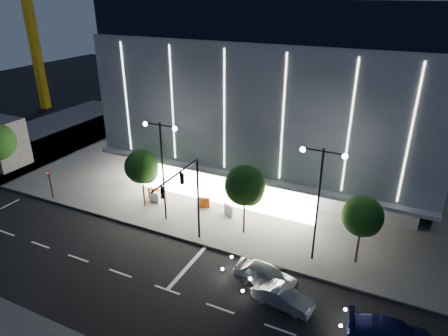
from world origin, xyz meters
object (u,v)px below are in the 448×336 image
barrier_d (229,210)px  barrier_c (204,202)px  car_third (393,334)px  barrier_a (154,193)px  tree_left (142,168)px  barrier_b (155,197)px  ped_signal_far (50,182)px  car_lead (266,275)px  street_lamp_west (162,158)px  traffic_mast (188,191)px  street_lamp_east (319,190)px  car_second (283,297)px  tree_right (363,218)px  tree_mid (245,187)px

barrier_d → barrier_c: bearing=-162.9°
car_third → barrier_a: bearing=61.7°
tree_left → barrier_a: 3.87m
barrier_b → barrier_c: (4.70, 1.08, 0.00)m
ped_signal_far → barrier_d: 17.35m
car_lead → car_third: bearing=-94.5°
barrier_a → barrier_d: same height
ped_signal_far → barrier_c: 14.86m
car_third → barrier_a: size_ratio=4.52×
street_lamp_west → tree_left: bearing=161.1°
tree_left → barrier_c: bearing=24.4°
street_lamp_west → barrier_a: 6.86m
traffic_mast → street_lamp_east: 9.43m
traffic_mast → car_third: size_ratio=1.42×
ped_signal_far → barrier_b: ped_signal_far is taller
street_lamp_east → car_second: bearing=-95.6°
car_second → car_third: car_third is taller
tree_right → street_lamp_east: bearing=-161.4°
traffic_mast → street_lamp_east: street_lamp_east is taller
tree_right → car_third: size_ratio=1.11×
traffic_mast → barrier_b: 9.36m
tree_mid → car_second: 9.22m
barrier_d → barrier_b: bearing=-151.3°
street_lamp_west → ped_signal_far: bearing=-172.9°
tree_left → tree_mid: (10.00, 0.00, 0.30)m
traffic_mast → barrier_c: 7.65m
traffic_mast → tree_left: size_ratio=1.24×
barrier_c → barrier_b: bearing=177.5°
car_lead → car_second: (1.66, -1.40, -0.11)m
barrier_d → street_lamp_west: bearing=-124.8°
ped_signal_far → barrier_a: ped_signal_far is taller
ped_signal_far → barrier_d: bearing=15.2°
tree_right → car_lead: bearing=-135.8°
barrier_c → barrier_a: bearing=169.1°
barrier_a → street_lamp_west: bearing=-54.8°
tree_mid → barrier_a: tree_mid is taller
street_lamp_west → barrier_a: street_lamp_west is taller
street_lamp_east → tree_right: (3.03, 1.02, -2.07)m
tree_left → car_third: tree_left is taller
car_second → barrier_c: car_second is taller
street_lamp_west → car_second: size_ratio=2.27×
street_lamp_east → tree_left: 16.12m
car_lead → car_second: bearing=-123.5°
car_lead → car_third: car_lead is taller
street_lamp_west → car_third: size_ratio=1.81×
street_lamp_west → car_second: bearing=-23.6°
street_lamp_west → street_lamp_east: 13.00m
traffic_mast → barrier_d: 7.23m
street_lamp_east → tree_left: bearing=176.3°
ped_signal_far → barrier_d: size_ratio=2.73×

